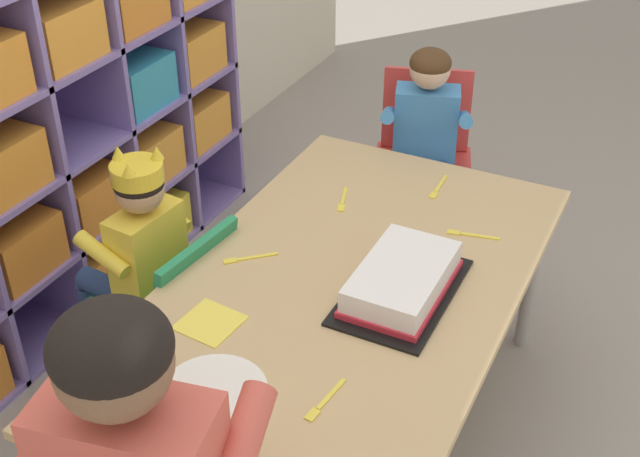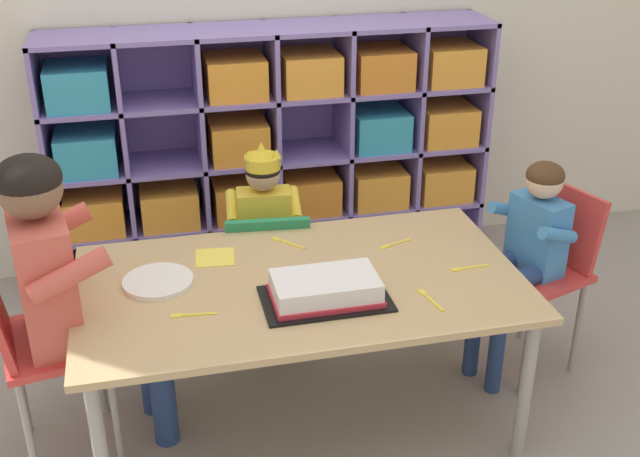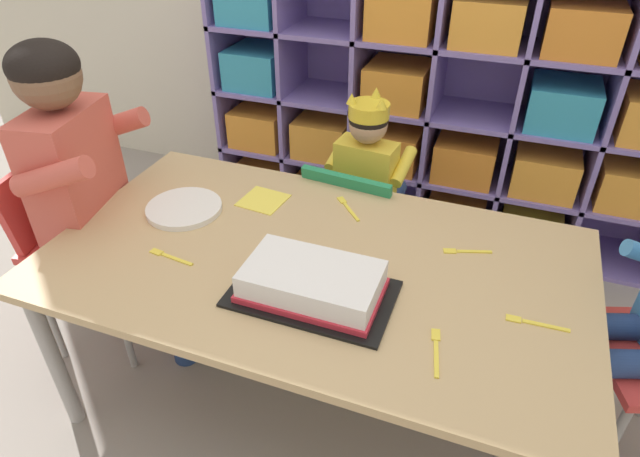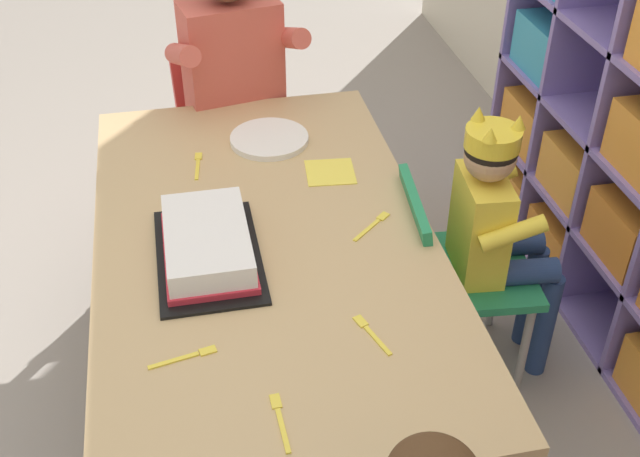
{
  "view_description": "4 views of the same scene",
  "coord_description": "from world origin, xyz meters",
  "px_view_note": "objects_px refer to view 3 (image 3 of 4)",
  "views": [
    {
      "loc": [
        -1.5,
        -0.68,
        1.83
      ],
      "look_at": [
        0.07,
        0.09,
        0.68
      ],
      "focal_mm": 46.67,
      "sensor_mm": 36.0,
      "label": 1
    },
    {
      "loc": [
        -0.46,
        -2.21,
        1.86
      ],
      "look_at": [
        0.09,
        0.09,
        0.7
      ],
      "focal_mm": 44.3,
      "sensor_mm": 36.0,
      "label": 2
    },
    {
      "loc": [
        0.42,
        -1.07,
        1.45
      ],
      "look_at": [
        0.0,
        0.04,
        0.64
      ],
      "focal_mm": 30.11,
      "sensor_mm": 36.0,
      "label": 3
    },
    {
      "loc": [
        1.53,
        -0.18,
        1.73
      ],
      "look_at": [
        0.1,
        0.12,
        0.65
      ],
      "focal_mm": 44.08,
      "sensor_mm": 36.0,
      "label": 4
    }
  ],
  "objects_px": {
    "adult_helper_seated": "(94,175)",
    "fork_at_table_front_edge": "(347,207)",
    "birthday_cake_on_tray": "(312,284)",
    "fork_near_child_seat": "(169,256)",
    "activity_table": "(314,271)",
    "paper_plate_stack": "(184,208)",
    "classroom_chair_adult_side": "(79,231)",
    "fork_beside_plate_stack": "(533,323)",
    "fork_by_napkin": "(436,349)",
    "fork_near_cake_tray": "(464,251)",
    "classroom_chair_blue": "(357,219)",
    "child_with_crown": "(370,171)"
  },
  "relations": [
    {
      "from": "fork_at_table_front_edge",
      "to": "paper_plate_stack",
      "type": "bearing_deg",
      "value": -108.97
    },
    {
      "from": "birthday_cake_on_tray",
      "to": "fork_near_child_seat",
      "type": "height_order",
      "value": "birthday_cake_on_tray"
    },
    {
      "from": "activity_table",
      "to": "fork_at_table_front_edge",
      "type": "bearing_deg",
      "value": 88.91
    },
    {
      "from": "classroom_chair_blue",
      "to": "fork_near_cake_tray",
      "type": "distance_m",
      "value": 0.57
    },
    {
      "from": "adult_helper_seated",
      "to": "fork_near_child_seat",
      "type": "xyz_separation_m",
      "value": [
        0.36,
        -0.16,
        -0.1
      ]
    },
    {
      "from": "fork_beside_plate_stack",
      "to": "classroom_chair_adult_side",
      "type": "bearing_deg",
      "value": 175.55
    },
    {
      "from": "activity_table",
      "to": "fork_near_child_seat",
      "type": "height_order",
      "value": "fork_near_child_seat"
    },
    {
      "from": "classroom_chair_adult_side",
      "to": "fork_near_cake_tray",
      "type": "relative_size",
      "value": 5.22
    },
    {
      "from": "activity_table",
      "to": "paper_plate_stack",
      "type": "distance_m",
      "value": 0.47
    },
    {
      "from": "classroom_chair_blue",
      "to": "fork_near_child_seat",
      "type": "xyz_separation_m",
      "value": [
        -0.34,
        -0.65,
        0.2
      ]
    },
    {
      "from": "paper_plate_stack",
      "to": "fork_near_cake_tray",
      "type": "xyz_separation_m",
      "value": [
        0.83,
        0.09,
        -0.01
      ]
    },
    {
      "from": "fork_by_napkin",
      "to": "fork_beside_plate_stack",
      "type": "relative_size",
      "value": 1.0
    },
    {
      "from": "classroom_chair_blue",
      "to": "birthday_cake_on_tray",
      "type": "height_order",
      "value": "birthday_cake_on_tray"
    },
    {
      "from": "classroom_chair_adult_side",
      "to": "fork_beside_plate_stack",
      "type": "bearing_deg",
      "value": -103.23
    },
    {
      "from": "classroom_chair_blue",
      "to": "fork_by_napkin",
      "type": "bearing_deg",
      "value": 124.53
    },
    {
      "from": "birthday_cake_on_tray",
      "to": "fork_near_child_seat",
      "type": "xyz_separation_m",
      "value": [
        -0.42,
        0.01,
        -0.03
      ]
    },
    {
      "from": "fork_near_child_seat",
      "to": "fork_by_napkin",
      "type": "bearing_deg",
      "value": 0.93
    },
    {
      "from": "child_with_crown",
      "to": "fork_beside_plate_stack",
      "type": "distance_m",
      "value": 0.89
    },
    {
      "from": "classroom_chair_adult_side",
      "to": "fork_near_child_seat",
      "type": "distance_m",
      "value": 0.51
    },
    {
      "from": "fork_near_cake_tray",
      "to": "activity_table",
      "type": "bearing_deg",
      "value": -174.09
    },
    {
      "from": "fork_near_child_seat",
      "to": "activity_table",
      "type": "bearing_deg",
      "value": 27.11
    },
    {
      "from": "fork_at_table_front_edge",
      "to": "fork_by_napkin",
      "type": "bearing_deg",
      "value": -4.73
    },
    {
      "from": "paper_plate_stack",
      "to": "fork_by_napkin",
      "type": "relative_size",
      "value": 1.61
    },
    {
      "from": "classroom_chair_blue",
      "to": "fork_at_table_front_edge",
      "type": "distance_m",
      "value": 0.31
    },
    {
      "from": "fork_by_napkin",
      "to": "fork_near_child_seat",
      "type": "height_order",
      "value": "same"
    },
    {
      "from": "fork_by_napkin",
      "to": "child_with_crown",
      "type": "bearing_deg",
      "value": -166.3
    },
    {
      "from": "fork_near_cake_tray",
      "to": "fork_beside_plate_stack",
      "type": "height_order",
      "value": "same"
    },
    {
      "from": "birthday_cake_on_tray",
      "to": "fork_at_table_front_edge",
      "type": "height_order",
      "value": "birthday_cake_on_tray"
    },
    {
      "from": "fork_near_child_seat",
      "to": "classroom_chair_blue",
      "type": "bearing_deg",
      "value": 69.14
    },
    {
      "from": "classroom_chair_blue",
      "to": "fork_near_cake_tray",
      "type": "bearing_deg",
      "value": 145.54
    },
    {
      "from": "birthday_cake_on_tray",
      "to": "fork_near_child_seat",
      "type": "distance_m",
      "value": 0.42
    },
    {
      "from": "activity_table",
      "to": "paper_plate_stack",
      "type": "height_order",
      "value": "paper_plate_stack"
    },
    {
      "from": "adult_helper_seated",
      "to": "fork_at_table_front_edge",
      "type": "relative_size",
      "value": 8.98
    },
    {
      "from": "activity_table",
      "to": "paper_plate_stack",
      "type": "xyz_separation_m",
      "value": [
        -0.46,
        0.08,
        0.06
      ]
    },
    {
      "from": "activity_table",
      "to": "adult_helper_seated",
      "type": "xyz_separation_m",
      "value": [
        -0.73,
        0.03,
        0.15
      ]
    },
    {
      "from": "fork_beside_plate_stack",
      "to": "classroom_chair_blue",
      "type": "bearing_deg",
      "value": 134.55
    },
    {
      "from": "paper_plate_stack",
      "to": "fork_beside_plate_stack",
      "type": "distance_m",
      "value": 1.03
    },
    {
      "from": "fork_beside_plate_stack",
      "to": "adult_helper_seated",
      "type": "bearing_deg",
      "value": 174.43
    },
    {
      "from": "paper_plate_stack",
      "to": "classroom_chair_blue",
      "type": "bearing_deg",
      "value": 45.21
    },
    {
      "from": "activity_table",
      "to": "adult_helper_seated",
      "type": "bearing_deg",
      "value": 177.84
    },
    {
      "from": "adult_helper_seated",
      "to": "birthday_cake_on_tray",
      "type": "height_order",
      "value": "adult_helper_seated"
    },
    {
      "from": "fork_at_table_front_edge",
      "to": "fork_near_child_seat",
      "type": "height_order",
      "value": "same"
    },
    {
      "from": "fork_near_cake_tray",
      "to": "fork_at_table_front_edge",
      "type": "xyz_separation_m",
      "value": [
        -0.37,
        0.1,
        0.0
      ]
    },
    {
      "from": "fork_by_napkin",
      "to": "fork_at_table_front_edge",
      "type": "bearing_deg",
      "value": -154.54
    },
    {
      "from": "child_with_crown",
      "to": "adult_helper_seated",
      "type": "bearing_deg",
      "value": 45.42
    },
    {
      "from": "classroom_chair_adult_side",
      "to": "fork_beside_plate_stack",
      "type": "xyz_separation_m",
      "value": [
        1.41,
        -0.06,
        0.13
      ]
    },
    {
      "from": "birthday_cake_on_tray",
      "to": "fork_near_child_seat",
      "type": "bearing_deg",
      "value": 179.1
    },
    {
      "from": "adult_helper_seated",
      "to": "birthday_cake_on_tray",
      "type": "distance_m",
      "value": 0.8
    },
    {
      "from": "activity_table",
      "to": "fork_at_table_front_edge",
      "type": "xyz_separation_m",
      "value": [
        0.01,
        0.27,
        0.05
      ]
    },
    {
      "from": "classroom_chair_adult_side",
      "to": "adult_helper_seated",
      "type": "distance_m",
      "value": 0.25
    }
  ]
}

